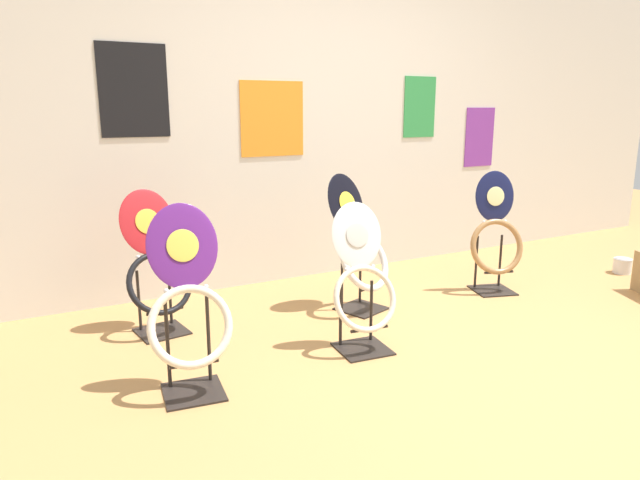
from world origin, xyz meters
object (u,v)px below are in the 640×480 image
toilet_seat_display_purple_note (189,310)px  toilet_seat_display_navy_moon (496,238)px  toilet_seat_display_jazz_black (360,251)px  toilet_seat_display_crimson_swirl (156,269)px  toilet_seat_display_white_plain (362,286)px  paint_can (622,265)px

toilet_seat_display_purple_note → toilet_seat_display_navy_moon: 2.46m
toilet_seat_display_jazz_black → toilet_seat_display_crimson_swirl: size_ratio=1.06×
toilet_seat_display_white_plain → toilet_seat_display_jazz_black: bearing=58.6°
toilet_seat_display_navy_moon → paint_can: size_ratio=6.10×
toilet_seat_display_jazz_black → paint_can: bearing=-7.6°
toilet_seat_display_navy_moon → paint_can: toilet_seat_display_navy_moon is taller
toilet_seat_display_navy_moon → toilet_seat_display_crimson_swirl: bearing=170.4°
toilet_seat_display_jazz_black → toilet_seat_display_navy_moon: 1.10m
toilet_seat_display_navy_moon → toilet_seat_display_purple_note: bearing=-169.4°
toilet_seat_display_navy_moon → toilet_seat_display_crimson_swirl: (-2.37, 0.40, -0.01)m
toilet_seat_display_crimson_swirl → paint_can: toilet_seat_display_crimson_swirl is taller
toilet_seat_display_white_plain → toilet_seat_display_navy_moon: bearing=16.2°
toilet_seat_display_crimson_swirl → paint_can: (3.67, -0.57, -0.33)m
toilet_seat_display_crimson_swirl → toilet_seat_display_white_plain: bearing=-41.0°
toilet_seat_display_white_plain → paint_can: bearing=5.3°
paint_can → toilet_seat_display_jazz_black: bearing=172.4°
toilet_seat_display_crimson_swirl → paint_can: bearing=-8.8°
toilet_seat_display_crimson_swirl → paint_can: 3.73m
toilet_seat_display_purple_note → toilet_seat_display_white_plain: bearing=2.0°
toilet_seat_display_navy_moon → paint_can: bearing=-7.3°
toilet_seat_display_purple_note → toilet_seat_display_crimson_swirl: size_ratio=1.05×
toilet_seat_display_jazz_black → toilet_seat_display_crimson_swirl: (-1.29, 0.25, -0.01)m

